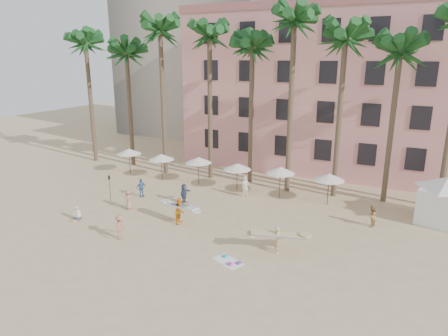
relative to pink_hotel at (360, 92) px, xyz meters
name	(u,v)px	position (x,y,z in m)	size (l,w,h in m)	color
ground	(168,253)	(-7.00, -26.00, -8.00)	(120.00, 120.00, 0.00)	#D1B789
pink_hotel	(360,92)	(0.00, 0.00, 0.00)	(35.00, 14.00, 16.00)	#F7A496
palm_row	(267,39)	(-6.49, -11.00, 4.97)	(44.40, 5.40, 16.30)	brown
umbrella_row	(217,163)	(-10.00, -13.50, -5.67)	(22.50, 2.70, 2.73)	#332B23
cabana	(446,196)	(8.23, -13.51, -5.93)	(5.56, 5.56, 3.50)	white
beach_towel	(229,261)	(-3.13, -25.33, -7.97)	(2.05, 1.64, 0.14)	white
carrier_yellow	(278,238)	(-0.97, -22.95, -7.02)	(3.35, 2.11, 1.71)	tan
carrier_white	(180,210)	(-8.70, -21.80, -7.00)	(3.13, 1.38, 1.89)	#FF9E1A
beachgoers	(191,203)	(-8.94, -19.91, -7.17)	(19.12, 12.18, 1.82)	#374261
paddle	(110,185)	(-16.32, -20.55, -6.59)	(0.18, 0.04, 2.23)	black
seated_man	(77,216)	(-15.84, -24.73, -7.66)	(0.44, 0.76, 0.99)	#3F3F4C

